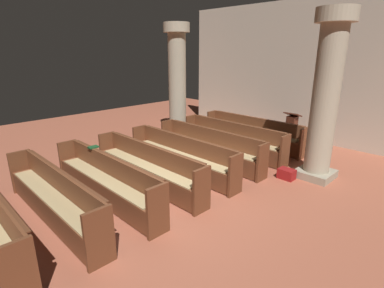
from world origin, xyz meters
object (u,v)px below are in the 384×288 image
object	(u,v)px
pew_row_6	(53,195)
pillar_far_side	(177,80)
pew_row_0	(252,131)
pillar_aisle_side	(326,96)
pew_row_4	(147,165)
hymn_book	(93,147)
pew_row_1	(232,138)
pew_row_2	(209,145)
kneeler_box_red	(287,174)
lectern	(291,132)
pew_row_3	(181,154)
pew_row_5	(106,178)

from	to	relation	value
pew_row_6	pillar_far_side	xyz separation A→B (m)	(-2.45, 5.21, 1.48)
pew_row_0	pillar_aisle_side	xyz separation A→B (m)	(2.50, -0.98, 1.48)
pew_row_4	pillar_far_side	bearing A→B (deg)	127.80
hymn_book	pew_row_1	bearing A→B (deg)	78.50
hymn_book	pew_row_2	bearing A→B (deg)	74.58
pew_row_0	pillar_far_side	xyz separation A→B (m)	(-2.45, -0.95, 1.48)
pillar_far_side	kneeler_box_red	xyz separation A→B (m)	(4.50, -0.61, -1.84)
pew_row_0	kneeler_box_red	distance (m)	2.60
pew_row_1	lectern	distance (m)	2.14
pew_row_2	pillar_aisle_side	distance (m)	3.10
pew_row_6	hymn_book	xyz separation A→B (m)	(-0.80, 1.22, 0.43)
pew_row_4	pew_row_1	bearing A→B (deg)	90.00
pew_row_6	hymn_book	bearing A→B (deg)	123.14
pew_row_4	hymn_book	distance (m)	1.23
kneeler_box_red	pew_row_6	bearing A→B (deg)	-114.03
lectern	pew_row_2	bearing A→B (deg)	-105.53
pew_row_3	pew_row_6	bearing A→B (deg)	-90.00
pillar_aisle_side	pew_row_4	bearing A→B (deg)	-128.65
pew_row_1	kneeler_box_red	bearing A→B (deg)	-14.55
pew_row_5	hymn_book	bearing A→B (deg)	166.38
pew_row_2	pew_row_3	size ratio (longest dim) A/B	1.00
pew_row_6	hymn_book	distance (m)	1.52
pew_row_2	pillar_aisle_side	bearing A→B (deg)	23.19
pew_row_1	hymn_book	size ratio (longest dim) A/B	16.26
pew_row_0	pillar_far_side	bearing A→B (deg)	-158.80
pew_row_5	hymn_book	size ratio (longest dim) A/B	16.26
pew_row_2	pew_row_5	size ratio (longest dim) A/B	1.00
pew_row_5	pillar_far_side	distance (m)	5.07
pew_row_0	kneeler_box_red	size ratio (longest dim) A/B	9.11
pew_row_5	pew_row_2	bearing A→B (deg)	90.00
pew_row_3	pew_row_5	distance (m)	2.05
pew_row_2	kneeler_box_red	xyz separation A→B (m)	(2.05, 0.49, -0.36)
pew_row_0	pew_row_1	xyz separation A→B (m)	(0.00, -1.03, 0.00)
pew_row_2	pew_row_3	world-z (taller)	same
pew_row_2	pew_row_3	bearing A→B (deg)	-90.00
pew_row_5	pew_row_4	bearing A→B (deg)	90.00
pew_row_5	lectern	xyz separation A→B (m)	(0.83, 6.08, -0.03)
pew_row_2	pew_row_5	xyz separation A→B (m)	(0.00, -3.08, 0.00)
pew_row_1	pew_row_6	size ratio (longest dim) A/B	1.00
pew_row_1	pew_row_5	distance (m)	4.11
pew_row_0	pillar_aisle_side	distance (m)	3.07
lectern	kneeler_box_red	bearing A→B (deg)	-64.01
hymn_book	pew_row_6	bearing A→B (deg)	-56.86
pew_row_2	pew_row_5	bearing A→B (deg)	-90.00
pew_row_4	pew_row_6	bearing A→B (deg)	-90.00
hymn_book	pillar_aisle_side	bearing A→B (deg)	50.22
pillar_far_side	kneeler_box_red	bearing A→B (deg)	-7.71
pew_row_0	pew_row_4	world-z (taller)	same
lectern	kneeler_box_red	xyz separation A→B (m)	(1.22, -2.50, -0.33)
pew_row_1	pillar_far_side	bearing A→B (deg)	178.20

